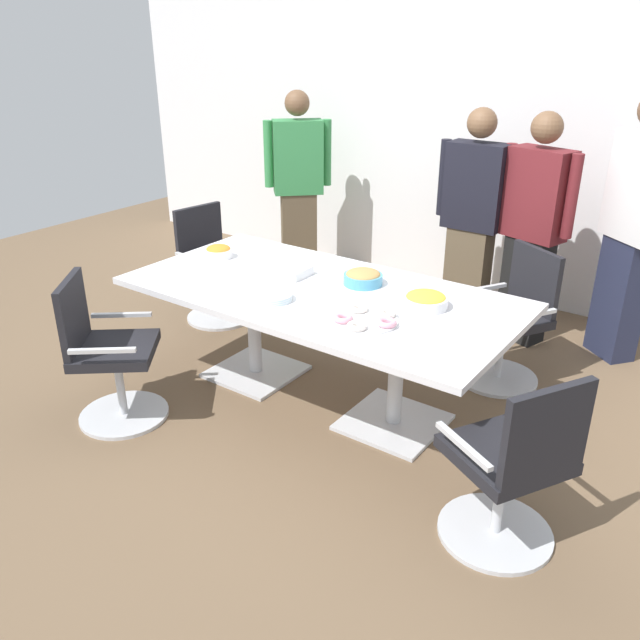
% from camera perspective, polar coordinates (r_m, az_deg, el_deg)
% --- Properties ---
extents(ground_plane, '(10.00, 10.00, 0.01)m').
position_cam_1_polar(ground_plane, '(4.27, 0.00, -6.81)').
color(ground_plane, brown).
extents(back_wall, '(8.00, 0.10, 2.80)m').
position_cam_1_polar(back_wall, '(5.83, 14.42, 15.67)').
color(back_wall, white).
rests_on(back_wall, ground).
extents(conference_table, '(2.40, 1.20, 0.75)m').
position_cam_1_polar(conference_table, '(3.98, 0.00, 0.98)').
color(conference_table, silver).
rests_on(conference_table, ground).
extents(office_chair_0, '(0.74, 0.74, 0.91)m').
position_cam_1_polar(office_chair_0, '(3.07, 16.56, -12.61)').
color(office_chair_0, silver).
rests_on(office_chair_0, ground).
extents(office_chair_1, '(0.74, 0.74, 0.91)m').
position_cam_1_polar(office_chair_1, '(4.49, 16.39, -0.34)').
color(office_chair_1, silver).
rests_on(office_chair_1, ground).
extents(office_chair_2, '(0.61, 0.61, 0.91)m').
position_cam_1_polar(office_chair_2, '(5.34, -9.40, 4.33)').
color(office_chair_2, silver).
rests_on(office_chair_2, ground).
extents(office_chair_3, '(0.76, 0.76, 0.91)m').
position_cam_1_polar(office_chair_3, '(4.07, -18.24, -3.23)').
color(office_chair_3, silver).
rests_on(office_chair_3, ground).
extents(person_standing_0, '(0.50, 0.48, 1.72)m').
position_cam_1_polar(person_standing_0, '(6.06, -1.93, 11.83)').
color(person_standing_0, brown).
rests_on(person_standing_0, ground).
extents(person_standing_1, '(0.61, 0.22, 1.69)m').
position_cam_1_polar(person_standing_1, '(5.13, 13.29, 8.69)').
color(person_standing_1, brown).
rests_on(person_standing_1, ground).
extents(person_standing_2, '(0.61, 0.33, 1.70)m').
position_cam_1_polar(person_standing_2, '(4.98, 18.25, 7.71)').
color(person_standing_2, black).
rests_on(person_standing_2, ground).
extents(person_standing_3, '(0.53, 0.45, 1.85)m').
position_cam_1_polar(person_standing_3, '(4.93, 25.91, 7.46)').
color(person_standing_3, '#232842').
rests_on(person_standing_3, ground).
extents(snack_bowl_chips_yellow, '(0.25, 0.25, 0.09)m').
position_cam_1_polar(snack_bowl_chips_yellow, '(3.72, 9.28, 1.75)').
color(snack_bowl_chips_yellow, white).
rests_on(snack_bowl_chips_yellow, conference_table).
extents(snack_bowl_cookies, '(0.24, 0.24, 0.10)m').
position_cam_1_polar(snack_bowl_cookies, '(4.02, 3.81, 3.78)').
color(snack_bowl_cookies, '#4C9EC6').
rests_on(snack_bowl_cookies, conference_table).
extents(snack_bowl_chips_orange, '(0.19, 0.19, 0.09)m').
position_cam_1_polar(snack_bowl_chips_orange, '(4.55, -8.93, 5.98)').
color(snack_bowl_chips_orange, white).
rests_on(snack_bowl_chips_orange, conference_table).
extents(donut_platter, '(0.36, 0.35, 0.04)m').
position_cam_1_polar(donut_platter, '(3.50, 4.09, 0.09)').
color(donut_platter, white).
rests_on(donut_platter, conference_table).
extents(plate_stack, '(0.22, 0.22, 0.04)m').
position_cam_1_polar(plate_stack, '(3.79, -4.14, 2.05)').
color(plate_stack, white).
rests_on(plate_stack, conference_table).
extents(napkin_pile, '(0.20, 0.20, 0.06)m').
position_cam_1_polar(napkin_pile, '(4.16, -2.42, 4.31)').
color(napkin_pile, white).
rests_on(napkin_pile, conference_table).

